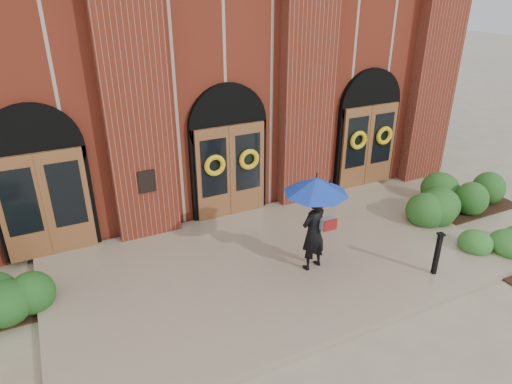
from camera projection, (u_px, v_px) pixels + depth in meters
ground at (279, 270)px, 10.37m from camera, size 90.00×90.00×0.00m
landing at (276, 264)px, 10.46m from camera, size 10.00×5.30×0.15m
church_building at (162, 56)px, 16.00m from camera, size 16.20×12.53×7.00m
man_with_umbrella at (315, 206)px, 9.56m from camera, size 1.62×1.62×2.18m
metal_post at (437, 253)px, 9.77m from camera, size 0.16×0.16×1.00m
hedge_wall_left at (5, 291)px, 9.02m from camera, size 3.07×1.23×0.79m
hedge_wall_right at (454, 194)px, 12.93m from camera, size 3.43×1.37×0.88m
hedge_front_right at (512, 249)px, 10.64m from camera, size 1.59×1.36×0.56m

